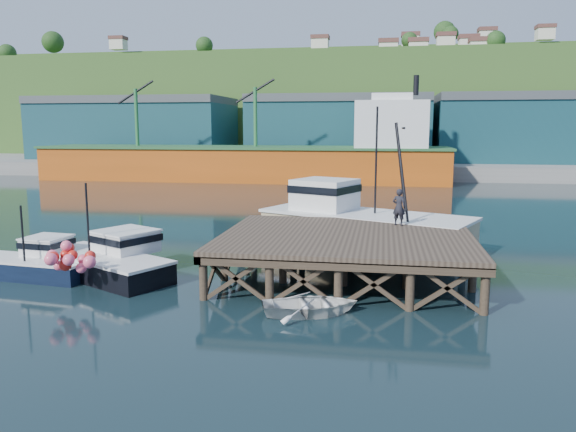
% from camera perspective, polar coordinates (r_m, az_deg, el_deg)
% --- Properties ---
extents(ground, '(300.00, 300.00, 0.00)m').
position_cam_1_polar(ground, '(28.62, -5.22, -5.69)').
color(ground, black).
rests_on(ground, ground).
extents(wharf, '(12.00, 10.00, 2.62)m').
position_cam_1_polar(wharf, '(27.13, 5.93, -2.31)').
color(wharf, brown).
rests_on(wharf, ground).
extents(far_quay, '(160.00, 40.00, 2.00)m').
position_cam_1_polar(far_quay, '(97.20, 5.43, 5.31)').
color(far_quay, gray).
rests_on(far_quay, ground).
extents(warehouse_left, '(32.00, 16.00, 9.00)m').
position_cam_1_polar(warehouse_left, '(100.97, -15.19, 8.30)').
color(warehouse_left, '#17434D').
rests_on(warehouse_left, far_quay).
extents(warehouse_mid, '(28.00, 16.00, 9.00)m').
position_cam_1_polar(warehouse_mid, '(92.02, 5.24, 8.53)').
color(warehouse_mid, '#17434D').
rests_on(warehouse_mid, far_quay).
extents(warehouse_right, '(30.00, 16.00, 9.00)m').
position_cam_1_polar(warehouse_right, '(94.53, 23.87, 7.82)').
color(warehouse_right, '#17434D').
rests_on(warehouse_right, far_quay).
extents(cargo_ship, '(55.50, 10.00, 13.75)m').
position_cam_1_polar(cargo_ship, '(76.46, -2.17, 6.08)').
color(cargo_ship, '#C95412').
rests_on(cargo_ship, ground).
extents(hillside, '(220.00, 50.00, 22.00)m').
position_cam_1_polar(hillside, '(126.99, 6.53, 10.67)').
color(hillside, '#2D511E').
rests_on(hillside, ground).
extents(boat_navy, '(5.99, 3.46, 3.63)m').
position_cam_1_polar(boat_navy, '(30.14, -24.12, -4.27)').
color(boat_navy, black).
rests_on(boat_navy, ground).
extents(boat_black, '(8.00, 6.77, 4.68)m').
position_cam_1_polar(boat_black, '(28.88, -17.68, -4.19)').
color(boat_black, black).
rests_on(boat_black, ground).
extents(trawler, '(13.32, 9.25, 8.43)m').
position_cam_1_polar(trawler, '(33.93, 7.37, -0.40)').
color(trawler, '#CCB384').
rests_on(trawler, ground).
extents(dinghy, '(4.39, 3.66, 0.78)m').
position_cam_1_polar(dinghy, '(22.19, 2.29, -8.99)').
color(dinghy, white).
rests_on(dinghy, ground).
extents(dockworker, '(0.83, 0.70, 1.94)m').
position_cam_1_polar(dockworker, '(30.00, 11.21, 0.89)').
color(dockworker, black).
rests_on(dockworker, wharf).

